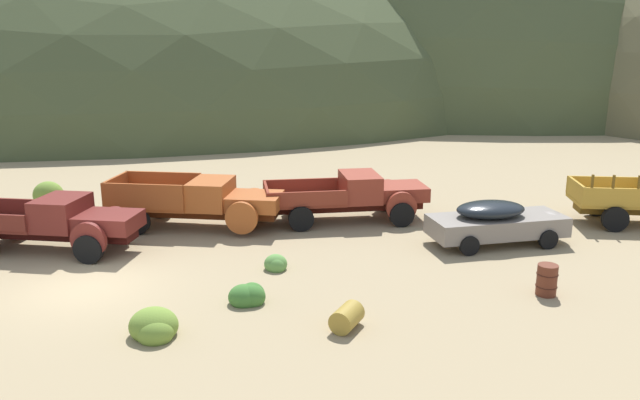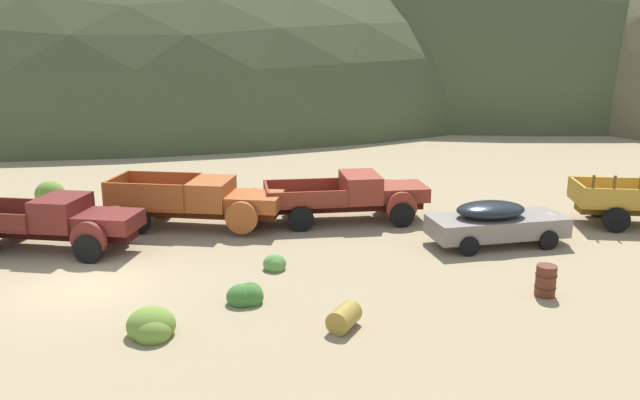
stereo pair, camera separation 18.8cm
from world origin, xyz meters
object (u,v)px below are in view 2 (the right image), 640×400
Objects in this scene: truck_oxblood at (61,222)px; truck_rust_red at (358,196)px; car_primer_gray at (501,222)px; oil_drum_tipped at (344,318)px; truck_oxide_orange at (207,201)px; oil_drum_spare at (546,281)px.

truck_oxblood and truck_rust_red have the same top height.
car_primer_gray reaches higher than oil_drum_tipped.
truck_rust_red reaches higher than oil_drum_tipped.
truck_oxide_orange is at bearing -178.37° from truck_rust_red.
truck_rust_red is at bearing 17.62° from truck_oxide_orange.
truck_oxblood reaches higher than oil_drum_tipped.
truck_rust_red reaches higher than car_primer_gray.
truck_oxide_orange reaches higher than truck_oxblood.
car_primer_gray is at bearing -2.69° from truck_oxide_orange.
truck_oxblood is at bearing 149.09° from oil_drum_tipped.
truck_rust_red is 9.71m from oil_drum_tipped.
truck_oxblood is 15.18m from car_primer_gray.
car_primer_gray is at bearing 91.62° from oil_drum_spare.
truck_oxide_orange is at bearing 38.91° from truck_oxblood.
oil_drum_spare is (5.04, -7.42, -0.55)m from truck_rust_red.
truck_oxide_orange is 12.54m from oil_drum_spare.
truck_rust_red is 6.15× the size of oil_drum_tipped.
oil_drum_tipped is at bearing -52.48° from truck_oxide_orange.
car_primer_gray is at bearing -39.86° from truck_rust_red.
oil_drum_spare is at bearing 21.42° from oil_drum_tipped.
oil_drum_tipped is (5.14, -8.50, -0.73)m from truck_oxide_orange.
truck_rust_red is 5.69m from car_primer_gray.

